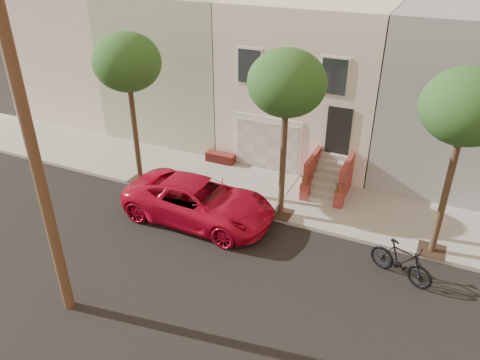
% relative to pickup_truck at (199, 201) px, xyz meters
% --- Properties ---
extents(ground, '(90.00, 90.00, 0.00)m').
position_rel_pickup_truck_xyz_m(ground, '(1.74, -2.45, -0.80)').
color(ground, black).
rests_on(ground, ground).
extents(sidewalk, '(40.00, 3.70, 0.15)m').
position_rel_pickup_truck_xyz_m(sidewalk, '(1.74, 2.90, -0.73)').
color(sidewalk, gray).
rests_on(sidewalk, ground).
extents(house_row, '(33.10, 11.70, 7.00)m').
position_rel_pickup_truck_xyz_m(house_row, '(1.74, 8.73, 2.84)').
color(house_row, beige).
rests_on(house_row, sidewalk).
extents(tree_left, '(2.70, 2.57, 6.30)m').
position_rel_pickup_truck_xyz_m(tree_left, '(-3.76, 1.45, 4.45)').
color(tree_left, '#2D2116').
rests_on(tree_left, sidewalk).
extents(tree_mid, '(2.70, 2.57, 6.30)m').
position_rel_pickup_truck_xyz_m(tree_mid, '(2.74, 1.45, 4.45)').
color(tree_mid, '#2D2116').
rests_on(tree_mid, sidewalk).
extents(tree_right, '(2.70, 2.57, 6.30)m').
position_rel_pickup_truck_xyz_m(tree_right, '(8.24, 1.45, 4.45)').
color(tree_right, '#2D2116').
rests_on(tree_right, sidewalk).
extents(pickup_truck, '(5.82, 2.75, 1.61)m').
position_rel_pickup_truck_xyz_m(pickup_truck, '(0.00, 0.00, 0.00)').
color(pickup_truck, '#B90928').
rests_on(pickup_truck, ground).
extents(motorcycle, '(2.20, 1.36, 1.28)m').
position_rel_pickup_truck_xyz_m(motorcycle, '(7.40, -0.27, -0.16)').
color(motorcycle, black).
rests_on(motorcycle, ground).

